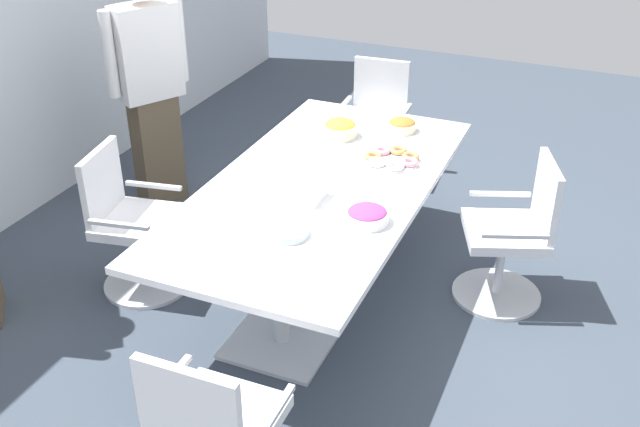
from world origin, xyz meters
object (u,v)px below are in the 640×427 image
Objects in this scene: person_standing_1 at (150,86)px; donut_platter at (392,159)px; office_chair_3 at (375,127)px; napkin_pile at (305,192)px; office_chair_2 at (513,240)px; snack_bowl_chips_yellow at (340,128)px; snack_bowl_pretzels at (402,125)px; snack_bowl_candy_mix at (367,215)px; conference_table at (320,202)px; office_chair_0 at (132,228)px; plate_stack at (288,232)px.

donut_platter is (-0.19, -1.85, -0.13)m from person_standing_1.
office_chair_3 reaches higher than napkin_pile.
office_chair_2 reaches higher than snack_bowl_chips_yellow.
snack_bowl_candy_mix is at bearing -170.80° from snack_bowl_pretzels.
office_chair_2 is 1.08m from snack_bowl_pretzels.
snack_bowl_pretzels is (0.52, 0.87, 0.39)m from office_chair_2.
snack_bowl_chips_yellow reaches higher than donut_platter.
snack_bowl_chips_yellow is at bearing 125.86° from snack_bowl_pretzels.
office_chair_2 is 1.05m from snack_bowl_candy_mix.
napkin_pile reaches higher than conference_table.
conference_table is 1.71m from person_standing_1.
person_standing_1 is 7.82× the size of snack_bowl_chips_yellow.
snack_bowl_chips_yellow is at bearing 11.98° from conference_table.
snack_bowl_candy_mix is at bearing -171.67° from donut_platter.
person_standing_1 reaches higher than office_chair_0.
office_chair_2 is 2.71× the size of donut_platter.
snack_bowl_chips_yellow is 0.49m from donut_platter.
snack_bowl_candy_mix is (-0.93, -1.96, -0.11)m from person_standing_1.
person_standing_1 is at bearing 84.16° from donut_platter.
person_standing_1 is 2.05m from plate_stack.
office_chair_2 is 1.83m from office_chair_3.
office_chair_2 and office_chair_3 have the same top height.
office_chair_3 is 2.31m from plate_stack.
plate_stack is (-1.25, -0.22, -0.04)m from snack_bowl_chips_yellow.
office_chair_2 is 3.92× the size of snack_bowl_candy_mix.
plate_stack reaches higher than conference_table.
office_chair_3 is at bearing 147.21° from office_chair_0.
office_chair_0 is 4.71× the size of snack_bowl_pretzels.
office_chair_2 reaches higher than napkin_pile.
office_chair_0 is 4.31× the size of plate_stack.
office_chair_3 is 1.39m from donut_platter.
plate_stack is at bearing 175.20° from snack_bowl_pretzels.
snack_bowl_pretzels is (-0.75, -0.44, 0.39)m from office_chair_3.
conference_table is 0.62m from plate_stack.
plate_stack is (-1.22, -1.64, -0.13)m from person_standing_1.
donut_platter is at bearing 112.68° from person_standing_1.
plate_stack is 1.11× the size of napkin_pile.
office_chair_3 reaches higher than donut_platter.
office_chair_0 is at bearing 92.86° from snack_bowl_candy_mix.
napkin_pile is (-0.64, 0.30, 0.02)m from donut_platter.
donut_platter is (-1.23, -0.53, 0.36)m from office_chair_3.
napkin_pile is (0.18, -1.07, 0.39)m from office_chair_0.
office_chair_2 is at bearing 132.26° from office_chair_3.
napkin_pile is at bearing -171.06° from snack_bowl_chips_yellow.
office_chair_2 is 1.29m from napkin_pile.
plate_stack is at bearing 69.09° from office_chair_0.
plate_stack is at bearing -168.28° from napkin_pile.
snack_bowl_chips_yellow is at bearing 8.94° from napkin_pile.
office_chair_2 is 1.45m from plate_stack.
napkin_pile is at bearing 88.99° from office_chair_0.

